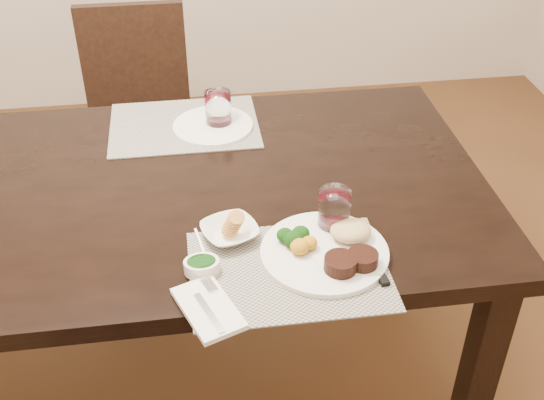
{
  "coord_description": "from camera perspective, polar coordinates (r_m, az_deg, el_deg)",
  "views": [
    {
      "loc": [
        0.19,
        -1.56,
        1.81
      ],
      "look_at": [
        0.38,
        -0.2,
        0.82
      ],
      "focal_mm": 45.0,
      "sensor_mm": 36.0,
      "label": 1
    }
  ],
  "objects": [
    {
      "name": "placemat_near",
      "position": [
        1.59,
        1.42,
        -5.91
      ],
      "size": [
        0.46,
        0.34,
        0.0
      ],
      "primitive_type": "cube",
      "color": "gray",
      "rests_on": "dining_table"
    },
    {
      "name": "sauce_ramekin",
      "position": [
        1.58,
        -5.9,
        -5.48
      ],
      "size": [
        0.08,
        0.12,
        0.07
      ],
      "rotation": [
        0.0,
        0.0,
        0.32
      ],
      "color": "white",
      "rests_on": "placemat_near"
    },
    {
      "name": "cracker_bowl",
      "position": [
        1.67,
        -3.57,
        -2.63
      ],
      "size": [
        0.17,
        0.17,
        0.06
      ],
      "rotation": [
        0.0,
        0.0,
        0.35
      ],
      "color": "white",
      "rests_on": "placemat_near"
    },
    {
      "name": "chair_far",
      "position": [
        2.82,
        -11.1,
        7.46
      ],
      "size": [
        0.42,
        0.42,
        0.9
      ],
      "color": "black",
      "rests_on": "ground"
    },
    {
      "name": "wine_glass_near",
      "position": [
        1.69,
        5.22,
        -1.02
      ],
      "size": [
        0.08,
        0.08,
        0.11
      ],
      "rotation": [
        0.0,
        0.0,
        0.21
      ],
      "color": "silver",
      "rests_on": "placemat_near"
    },
    {
      "name": "placemat_far",
      "position": [
        2.17,
        -7.35,
        6.22
      ],
      "size": [
        0.46,
        0.34,
        0.0
      ],
      "primitive_type": "cube",
      "color": "gray",
      "rests_on": "dining_table"
    },
    {
      "name": "ground_plane",
      "position": [
        2.4,
        -10.08,
        -14.08
      ],
      "size": [
        4.5,
        4.5,
        0.0
      ],
      "primitive_type": "plane",
      "color": "#482E17",
      "rests_on": "ground"
    },
    {
      "name": "napkin_fork",
      "position": [
        1.5,
        -5.35,
        -9.0
      ],
      "size": [
        0.16,
        0.21,
        0.02
      ],
      "rotation": [
        0.0,
        0.0,
        0.37
      ],
      "color": "white",
      "rests_on": "placemat_near"
    },
    {
      "name": "dining_table",
      "position": [
        1.94,
        -12.1,
        -1.21
      ],
      "size": [
        2.0,
        1.0,
        0.75
      ],
      "color": "black",
      "rests_on": "ground"
    },
    {
      "name": "far_plate",
      "position": [
        2.14,
        -4.96,
        6.19
      ],
      "size": [
        0.25,
        0.25,
        0.01
      ],
      "primitive_type": "cylinder",
      "color": "white",
      "rests_on": "placemat_far"
    },
    {
      "name": "steak_knife",
      "position": [
        1.62,
        8.51,
        -5.2
      ],
      "size": [
        0.04,
        0.24,
        0.01
      ],
      "rotation": [
        0.0,
        0.0,
        0.15
      ],
      "color": "white",
      "rests_on": "placemat_near"
    },
    {
      "name": "wine_glass_far",
      "position": [
        2.13,
        -4.51,
        7.46
      ],
      "size": [
        0.08,
        0.08,
        0.11
      ],
      "rotation": [
        0.0,
        0.0,
        -0.13
      ],
      "color": "silver",
      "rests_on": "placemat_far"
    },
    {
      "name": "dinner_plate",
      "position": [
        1.63,
        4.95,
        -4.13
      ],
      "size": [
        0.31,
        0.31,
        0.05
      ],
      "rotation": [
        0.0,
        0.0,
        0.32
      ],
      "color": "white",
      "rests_on": "placemat_near"
    }
  ]
}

